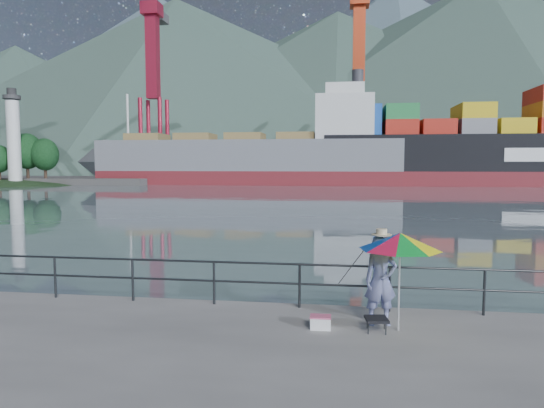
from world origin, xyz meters
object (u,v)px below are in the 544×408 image
(fisherman, at_px, (381,280))
(beach_umbrella, at_px, (400,241))
(container_ship, at_px, (539,147))
(cooler_bag, at_px, (320,323))
(bulk_carrier, at_px, (259,158))

(fisherman, distance_m, beach_umbrella, 0.98)
(beach_umbrella, bearing_deg, container_ship, 67.64)
(beach_umbrella, relative_size, cooler_bag, 4.81)
(cooler_bag, distance_m, bulk_carrier, 71.21)
(fisherman, bearing_deg, beach_umbrella, -56.33)
(fisherman, xyz_separation_m, bulk_carrier, (-14.19, 69.47, 3.24))
(cooler_bag, relative_size, container_ship, 0.01)
(beach_umbrella, bearing_deg, cooler_bag, -176.00)
(cooler_bag, relative_size, bulk_carrier, 0.01)
(fisherman, xyz_separation_m, container_ship, (29.65, 70.96, 4.90))
(beach_umbrella, xyz_separation_m, container_ship, (29.33, 71.28, 4.04))
(cooler_bag, bearing_deg, beach_umbrella, 2.78)
(fisherman, relative_size, cooler_bag, 4.53)
(beach_umbrella, height_order, container_ship, container_ship)
(fisherman, bearing_deg, bulk_carrier, 89.72)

